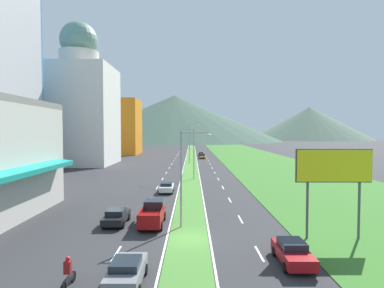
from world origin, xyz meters
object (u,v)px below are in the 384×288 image
Objects in this scene: car_1 at (118,216)px; pickup_truck_0 at (154,214)px; car_5 at (294,252)px; street_lamp_mid at (193,150)px; street_lamp_far at (192,141)px; car_0 at (168,187)px; motorcycle_rider at (70,275)px; car_3 at (204,156)px; car_4 at (203,154)px; street_lamp_near at (186,172)px; car_2 at (128,271)px; billboard_roadside at (336,170)px.

car_1 is 3.44m from pickup_truck_0.
car_1 is 1.00× the size of car_5.
street_lamp_mid reaches higher than pickup_truck_0.
pickup_truck_0 is (-3.21, -54.58, -5.16)m from street_lamp_far.
pickup_truck_0 reaches higher than car_0.
car_5 is 13.86m from motorcycle_rider.
pickup_truck_0 is at bearing -5.77° from car_3.
car_1 is 0.77× the size of pickup_truck_0.
car_5 reaches higher than car_4.
street_lamp_mid reaches higher than car_5.
street_lamp_near is 81.07m from car_4.
street_lamp_far is 40.09m from car_0.
street_lamp_mid reaches higher than car_3.
car_0 is 26.98m from motorcycle_rider.
car_2 is (-3.24, -66.03, -5.36)m from street_lamp_far.
pickup_truck_0 is (-3.61, -26.73, -4.38)m from street_lamp_mid.
street_lamp_mid reaches higher than motorcycle_rider.
street_lamp_mid is at bearing -169.29° from car_5.
billboard_roadside is 1.69× the size of car_3.
street_lamp_mid is at bearing -7.69° from pickup_truck_0.
billboard_roadside is (11.49, -30.75, 0.26)m from street_lamp_mid.
car_0 is at bearing -13.09° from car_1.
car_2 reaches higher than car_1.
car_3 is (7.06, 81.00, -0.04)m from car_2.
car_4 is (6.96, 91.22, -0.07)m from car_2.
car_1 is (-6.64, -54.59, -5.41)m from street_lamp_far.
car_4 is (-0.09, 10.22, -0.03)m from car_3.
motorcycle_rider is (-3.19, -11.79, -0.24)m from pickup_truck_0.
car_0 is 65.16m from car_4.
car_0 is at bearing -7.28° from car_3.
street_lamp_far is 59.79m from billboard_roadside.
street_lamp_mid is 4.60× the size of motorcycle_rider.
motorcycle_rider is (-10.22, -81.35, 0.00)m from car_3.
pickup_truck_0 is at bearing -93.37° from street_lamp_far.
street_lamp_near is at bearing -90.22° from street_lamp_far.
car_0 is (-15.04, 19.00, -4.89)m from billboard_roadside.
billboard_roadside is 17.54m from car_2.
street_lamp_far is (-0.40, 27.85, 0.77)m from street_lamp_mid.
street_lamp_far is at bearing -2.81° from car_2.
car_5 is (10.33, 2.80, -0.01)m from car_2.
pickup_truck_0 is (3.43, 0.01, 0.25)m from car_1.
street_lamp_mid is at bearing -10.02° from motorcycle_rider.
billboard_roadside is at bearing -141.63° from car_0.
pickup_truck_0 is (-7.03, -69.56, 0.24)m from car_3.
car_5 is (10.25, -23.63, 0.03)m from car_0.
pickup_truck_0 is at bearing -15.15° from motorcycle_rider.
street_lamp_far is at bearing -173.60° from car_5.
street_lamp_mid is (0.61, 27.81, 0.32)m from street_lamp_near.
car_2 is at bearing -95.44° from street_lamp_mid.
street_lamp_mid is 1.71× the size of pickup_truck_0.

